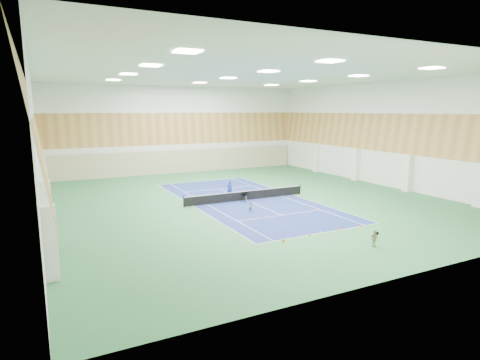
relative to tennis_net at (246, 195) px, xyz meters
name	(u,v)px	position (x,y,z in m)	size (l,w,h in m)	color
ground	(246,200)	(0.00, 0.00, -0.55)	(40.00, 40.00, 0.00)	#307041
room_shell	(246,139)	(0.00, 0.00, 5.45)	(36.00, 40.00, 12.00)	white
wood_cladding	(246,118)	(0.00, 0.00, 7.45)	(36.00, 40.00, 8.00)	tan
ceiling_light_grid	(246,75)	(0.00, 0.00, 11.37)	(21.40, 25.40, 0.06)	white
court_surface	(246,200)	(0.00, 0.00, -0.55)	(10.97, 23.77, 0.01)	navy
tennis_balls_scatter	(246,200)	(0.00, 0.00, -0.50)	(10.57, 22.77, 0.07)	#CDEC28
tennis_net	(246,195)	(0.00, 0.00, 0.00)	(12.80, 0.10, 1.10)	black
back_curtain	(181,161)	(0.00, 19.75, 1.05)	(35.40, 0.16, 3.20)	#C6B793
door_left_a	(44,238)	(-17.92, -8.00, 0.55)	(0.08, 1.80, 2.20)	#593319
door_left_b	(42,209)	(-17.92, 0.00, 0.55)	(0.08, 1.80, 2.20)	#593319
coach	(230,189)	(-0.92, 1.84, 0.31)	(0.63, 0.41, 1.72)	navy
child_court	(251,207)	(-1.76, -4.29, -0.06)	(0.47, 0.37, 0.98)	#92939A
child_apron	(374,238)	(1.12, -15.73, 0.00)	(0.64, 0.27, 1.10)	tan
ball_cart	(245,197)	(-0.38, -0.60, -0.08)	(0.54, 0.54, 0.94)	black
cone_svc_a	(246,217)	(-3.12, -5.94, -0.44)	(0.21, 0.21, 0.23)	#F9490D
cone_svc_b	(263,217)	(-1.79, -6.46, -0.45)	(0.18, 0.18, 0.20)	#E05C0B
cone_svc_c	(296,212)	(1.46, -6.47, -0.46)	(0.17, 0.17, 0.19)	#D64E0B
cone_svc_d	(317,210)	(3.54, -6.64, -0.45)	(0.18, 0.18, 0.20)	#D53D0B
cone_base_a	(284,240)	(-3.59, -12.31, -0.42)	(0.23, 0.23, 0.25)	#F4450C
cone_base_b	(310,234)	(-1.21, -11.99, -0.43)	(0.22, 0.22, 0.24)	orange
cone_base_c	(339,228)	(1.54, -11.83, -0.44)	(0.21, 0.21, 0.23)	orange
cone_base_d	(361,225)	(3.56, -12.00, -0.44)	(0.21, 0.21, 0.23)	orange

